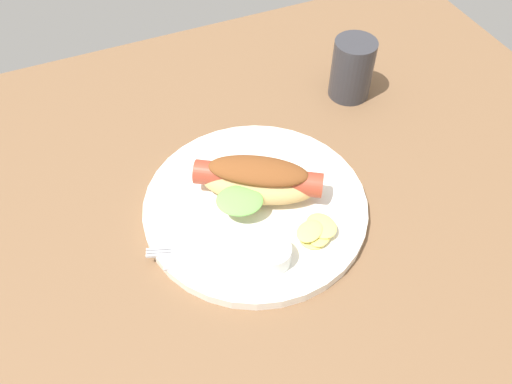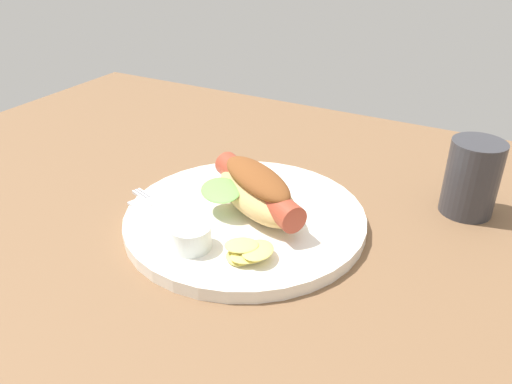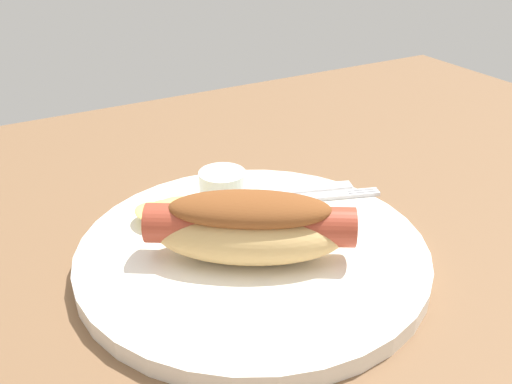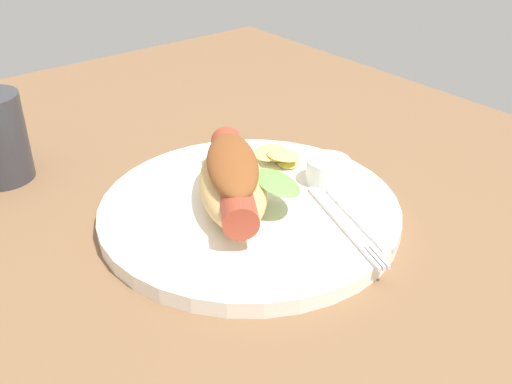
{
  "view_description": "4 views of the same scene",
  "coord_description": "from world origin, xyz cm",
  "px_view_note": "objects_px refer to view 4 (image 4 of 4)",
  "views": [
    {
      "loc": [
        14.2,
        39.74,
        55.73
      ],
      "look_at": [
        -1.95,
        2.0,
        6.37
      ],
      "focal_mm": 36.2,
      "sensor_mm": 36.0,
      "label": 1
    },
    {
      "loc": [
        -29.72,
        46.78,
        34.65
      ],
      "look_at": [
        -3.99,
        -0.51,
        4.73
      ],
      "focal_mm": 35.45,
      "sensor_mm": 36.0,
      "label": 2
    },
    {
      "loc": [
        -22.66,
        -36.33,
        28.89
      ],
      "look_at": [
        -1.17,
        2.14,
        5.45
      ],
      "focal_mm": 40.34,
      "sensor_mm": 36.0,
      "label": 3
    },
    {
      "loc": [
        37.63,
        -31.45,
        33.02
      ],
      "look_at": [
        -0.85,
        -0.66,
        4.08
      ],
      "focal_mm": 42.0,
      "sensor_mm": 36.0,
      "label": 4
    }
  ],
  "objects_px": {
    "plate": "(251,210)",
    "knife": "(354,213)",
    "hot_dog": "(233,179)",
    "chips_pile": "(279,156)",
    "fork": "(343,223)",
    "sauce_ramekin": "(328,171)"
  },
  "relations": [
    {
      "from": "hot_dog",
      "to": "chips_pile",
      "type": "height_order",
      "value": "hot_dog"
    },
    {
      "from": "hot_dog",
      "to": "chips_pile",
      "type": "relative_size",
      "value": 2.6
    },
    {
      "from": "hot_dog",
      "to": "knife",
      "type": "height_order",
      "value": "hot_dog"
    },
    {
      "from": "sauce_ramekin",
      "to": "fork",
      "type": "height_order",
      "value": "sauce_ramekin"
    },
    {
      "from": "plate",
      "to": "chips_pile",
      "type": "height_order",
      "value": "chips_pile"
    },
    {
      "from": "knife",
      "to": "hot_dog",
      "type": "bearing_deg",
      "value": -119.49
    },
    {
      "from": "plate",
      "to": "sauce_ramekin",
      "type": "xyz_separation_m",
      "value": [
        0.02,
        0.09,
        0.02
      ]
    },
    {
      "from": "hot_dog",
      "to": "sauce_ramekin",
      "type": "bearing_deg",
      "value": 107.88
    },
    {
      "from": "fork",
      "to": "chips_pile",
      "type": "distance_m",
      "value": 0.14
    },
    {
      "from": "chips_pile",
      "to": "hot_dog",
      "type": "bearing_deg",
      "value": -66.73
    },
    {
      "from": "fork",
      "to": "chips_pile",
      "type": "height_order",
      "value": "chips_pile"
    },
    {
      "from": "fork",
      "to": "chips_pile",
      "type": "bearing_deg",
      "value": -175.47
    },
    {
      "from": "knife",
      "to": "sauce_ramekin",
      "type": "bearing_deg",
      "value": 176.43
    },
    {
      "from": "plate",
      "to": "fork",
      "type": "relative_size",
      "value": 2.14
    },
    {
      "from": "knife",
      "to": "chips_pile",
      "type": "relative_size",
      "value": 2.07
    },
    {
      "from": "fork",
      "to": "chips_pile",
      "type": "relative_size",
      "value": 2.2
    },
    {
      "from": "hot_dog",
      "to": "fork",
      "type": "xyz_separation_m",
      "value": [
        0.09,
        0.06,
        -0.03
      ]
    },
    {
      "from": "hot_dog",
      "to": "knife",
      "type": "xyz_separation_m",
      "value": [
        0.09,
        0.08,
        -0.03
      ]
    },
    {
      "from": "plate",
      "to": "fork",
      "type": "bearing_deg",
      "value": 27.61
    },
    {
      "from": "hot_dog",
      "to": "fork",
      "type": "distance_m",
      "value": 0.11
    },
    {
      "from": "plate",
      "to": "sauce_ramekin",
      "type": "distance_m",
      "value": 0.09
    },
    {
      "from": "plate",
      "to": "knife",
      "type": "distance_m",
      "value": 0.1
    }
  ]
}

